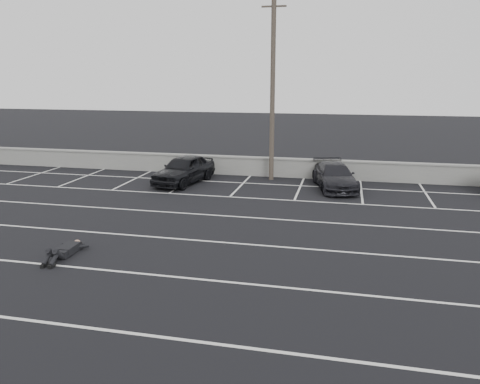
% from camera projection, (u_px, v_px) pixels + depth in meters
% --- Properties ---
extents(ground, '(120.00, 120.00, 0.00)m').
position_uv_depth(ground, '(222.00, 282.00, 12.76)').
color(ground, black).
rests_on(ground, ground).
extents(seawall, '(50.00, 0.45, 1.06)m').
position_uv_depth(seawall, '(286.00, 167.00, 25.89)').
color(seawall, gray).
rests_on(seawall, ground).
extents(stall_lines, '(36.00, 20.05, 0.01)m').
position_uv_depth(stall_lines, '(251.00, 231.00, 16.95)').
color(stall_lines, silver).
rests_on(stall_lines, ground).
extents(car_left, '(2.61, 4.58, 1.47)m').
position_uv_depth(car_left, '(184.00, 169.00, 24.37)').
color(car_left, black).
rests_on(car_left, ground).
extents(car_right, '(2.71, 4.58, 1.25)m').
position_uv_depth(car_right, '(335.00, 176.00, 23.24)').
color(car_right, black).
rests_on(car_right, ground).
extents(utility_pole, '(1.26, 0.25, 9.47)m').
position_uv_depth(utility_pole, '(273.00, 89.00, 24.26)').
color(utility_pole, '#4C4238').
rests_on(utility_pole, ground).
extents(person, '(1.19, 2.57, 0.50)m').
position_uv_depth(person, '(69.00, 245.00, 14.78)').
color(person, black).
rests_on(person, ground).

